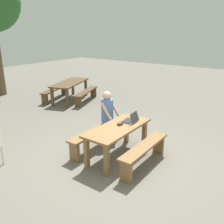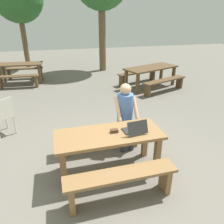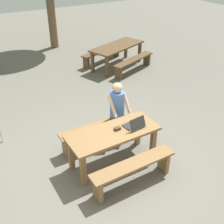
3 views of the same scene
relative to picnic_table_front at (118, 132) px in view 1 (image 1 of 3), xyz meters
The scene contains 10 objects.
ground_plane 0.61m from the picnic_table_front, ahead, with size 30.00×30.00×0.00m, color slate.
picnic_table_front is the anchor object (origin of this frame).
bench_near 0.71m from the picnic_table_front, 90.00° to the right, with size 1.60×0.30×0.47m.
bench_far 0.71m from the picnic_table_front, 90.00° to the left, with size 1.60×0.30×0.47m.
laptop 0.46m from the picnic_table_front, ahead, with size 0.37×0.34×0.23m.
small_pouch 0.18m from the picnic_table_front, ahead, with size 0.12×0.07×0.05m.
person_seated 0.82m from the picnic_table_front, 51.80° to the left, with size 0.41×0.41×1.32m.
picnic_table_rear 4.96m from the picnic_table_front, 57.28° to the left, with size 2.16×1.44×0.75m.
bench_rear_south 4.58m from the picnic_table_front, 50.37° to the left, with size 1.80×0.89×0.44m.
bench_rear_north 5.42m from the picnic_table_front, 63.11° to the left, with size 1.80×0.89×0.44m.
Camera 1 is at (-4.01, -2.73, 2.72)m, focal length 38.62 mm.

